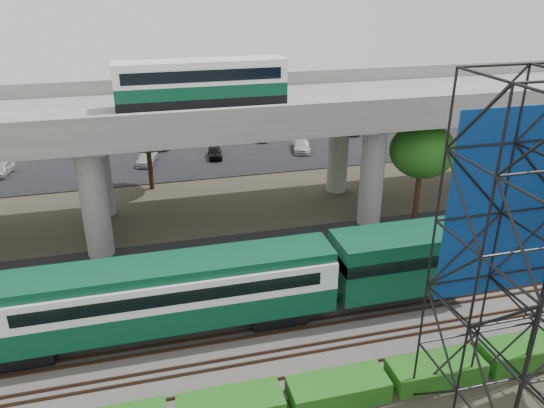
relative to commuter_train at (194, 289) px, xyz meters
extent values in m
plane|color=#474233|center=(4.68, -2.00, -2.88)|extent=(140.00, 140.00, 0.00)
cube|color=slate|center=(4.68, 0.00, -2.78)|extent=(90.00, 12.00, 0.20)
cube|color=black|center=(4.68, 8.50, -2.84)|extent=(90.00, 5.00, 0.08)
cube|color=black|center=(4.68, 32.00, -2.84)|extent=(90.00, 18.00, 0.08)
cube|color=slate|center=(4.68, 54.00, -2.87)|extent=(140.00, 40.00, 0.03)
cube|color=#472D1E|center=(4.68, -4.72, -2.60)|extent=(90.00, 0.08, 0.16)
cube|color=#472D1E|center=(4.68, -3.28, -2.60)|extent=(90.00, 0.08, 0.16)
cube|color=#472D1E|center=(4.68, -2.72, -2.60)|extent=(90.00, 0.08, 0.16)
cube|color=#472D1E|center=(4.68, -1.28, -2.60)|extent=(90.00, 0.08, 0.16)
cube|color=#472D1E|center=(4.68, -0.72, -2.60)|extent=(90.00, 0.08, 0.16)
cube|color=#472D1E|center=(4.68, 0.72, -2.60)|extent=(90.00, 0.08, 0.16)
cube|color=#472D1E|center=(4.68, 1.28, -2.60)|extent=(90.00, 0.08, 0.16)
cube|color=#472D1E|center=(4.68, 2.72, -2.60)|extent=(90.00, 0.08, 0.16)
cube|color=#472D1E|center=(4.68, 3.28, -2.60)|extent=(90.00, 0.08, 0.16)
cube|color=#472D1E|center=(4.68, 4.72, -2.60)|extent=(90.00, 0.08, 0.16)
cube|color=black|center=(-8.62, 0.00, -2.07)|extent=(3.00, 2.20, 0.90)
cube|color=black|center=(4.38, 0.00, -2.07)|extent=(3.00, 2.20, 0.90)
cube|color=#094429|center=(-2.12, 0.00, -0.92)|extent=(19.00, 3.00, 1.40)
cube|color=white|center=(-2.12, 0.00, 0.53)|extent=(19.00, 3.00, 1.50)
cube|color=#094429|center=(-2.12, 0.00, 1.53)|extent=(19.00, 2.60, 0.50)
cube|color=black|center=(-1.12, 0.00, 0.58)|extent=(15.00, 3.06, 0.70)
cube|color=#094429|center=(11.88, 0.00, 0.08)|extent=(8.00, 3.00, 3.40)
cube|color=#9E9B93|center=(4.68, 14.00, 5.72)|extent=(80.00, 12.00, 1.20)
cube|color=#9E9B93|center=(4.68, 8.25, 6.87)|extent=(80.00, 0.50, 1.10)
cube|color=#9E9B93|center=(4.68, 19.75, 6.87)|extent=(80.00, 0.50, 1.10)
cylinder|color=#9E9B93|center=(-5.32, 10.50, 1.12)|extent=(1.80, 1.80, 8.00)
cylinder|color=#9E9B93|center=(-5.32, 17.50, 1.12)|extent=(1.80, 1.80, 8.00)
cube|color=#9E9B93|center=(-5.32, 14.00, 4.82)|extent=(2.40, 9.00, 0.60)
cylinder|color=#9E9B93|center=(14.68, 10.50, 1.12)|extent=(1.80, 1.80, 8.00)
cylinder|color=#9E9B93|center=(14.68, 17.50, 1.12)|extent=(1.80, 1.80, 8.00)
cube|color=#9E9B93|center=(14.68, 14.00, 4.82)|extent=(2.40, 9.00, 0.60)
cylinder|color=#9E9B93|center=(32.68, 17.50, 1.12)|extent=(1.80, 1.80, 8.00)
cube|color=black|center=(2.64, 14.00, 6.67)|extent=(12.00, 2.50, 0.70)
cube|color=#094429|center=(2.64, 14.00, 7.47)|extent=(12.00, 2.50, 0.90)
cube|color=white|center=(2.64, 14.00, 8.57)|extent=(12.00, 2.50, 1.30)
cube|color=black|center=(2.64, 14.00, 8.62)|extent=(11.00, 2.56, 0.80)
cube|color=white|center=(2.64, 14.00, 9.37)|extent=(12.00, 2.40, 0.30)
cube|color=navy|center=(13.59, -6.95, 6.42)|extent=(8.10, 0.08, 8.25)
cube|color=#135212|center=(5.68, -6.30, -2.37)|extent=(4.60, 1.80, 1.03)
cube|color=#135212|center=(10.68, -6.30, -2.38)|extent=(4.60, 1.80, 1.01)
cube|color=#135212|center=(15.68, -6.30, -2.32)|extent=(4.60, 1.80, 1.12)
cylinder|color=#382314|center=(18.68, 10.50, -0.48)|extent=(0.44, 0.44, 4.80)
ellipsoid|color=#135212|center=(18.68, 10.50, 2.72)|extent=(4.94, 4.94, 4.18)
cylinder|color=#382314|center=(-1.32, 22.00, -0.48)|extent=(0.44, 0.44, 4.80)
ellipsoid|color=#135212|center=(-1.32, 22.00, 2.72)|extent=(4.94, 4.94, 4.18)
imported|color=#B9B9B9|center=(-15.02, 29.00, -2.23)|extent=(2.02, 3.58, 1.15)
imported|color=#A7AAAF|center=(-8.34, 34.00, -2.19)|extent=(1.84, 3.89, 1.23)
imported|color=#B2B4BA|center=(-1.40, 29.00, -2.20)|extent=(2.59, 4.42, 1.20)
imported|color=silver|center=(0.03, 34.00, -2.25)|extent=(2.50, 4.24, 1.11)
imported|color=black|center=(5.53, 29.00, -2.21)|extent=(1.74, 3.58, 1.18)
imported|color=#A7A8AE|center=(11.71, 34.00, -2.24)|extent=(1.54, 3.50, 1.12)
imported|color=silver|center=(15.02, 29.00, -2.17)|extent=(2.73, 4.63, 1.26)
imported|color=#919498|center=(22.47, 34.00, -2.23)|extent=(2.44, 4.33, 1.14)
camera|label=1|loc=(-1.97, -23.71, 15.25)|focal=35.00mm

